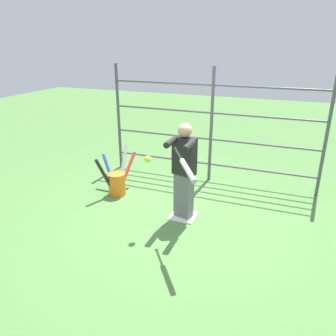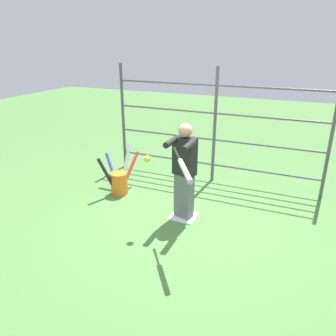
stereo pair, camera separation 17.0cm
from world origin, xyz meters
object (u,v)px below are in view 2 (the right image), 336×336
at_px(batter, 184,169).
at_px(baseball_bat_swinging, 184,168).
at_px(softball_in_flight, 147,159).
at_px(bat_bucket, 119,180).

distance_m(batter, baseball_bat_swinging, 0.98).
xyz_separation_m(softball_in_flight, bat_bucket, (1.04, -0.87, -0.85)).
relative_size(softball_in_flight, bat_bucket, 0.10).
height_order(batter, baseball_bat_swinging, batter).
bearing_deg(bat_bucket, batter, 164.56).
bearing_deg(bat_bucket, softball_in_flight, 140.01).
relative_size(batter, bat_bucket, 1.66).
xyz_separation_m(batter, bat_bucket, (1.41, -0.39, -0.58)).
xyz_separation_m(baseball_bat_swinging, bat_bucket, (1.72, -1.24, -0.96)).
relative_size(baseball_bat_swinging, softball_in_flight, 8.25).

